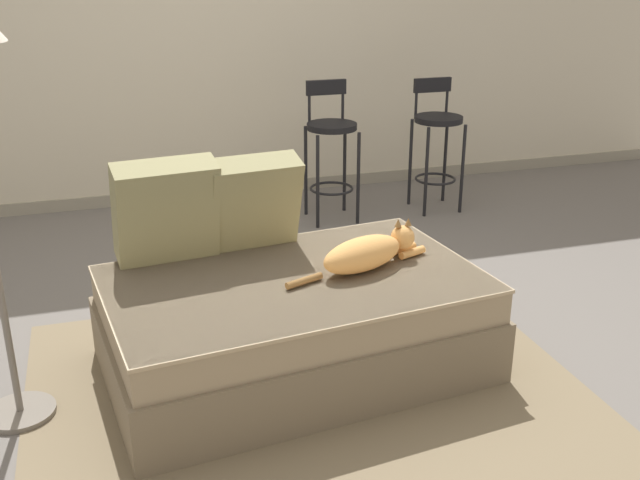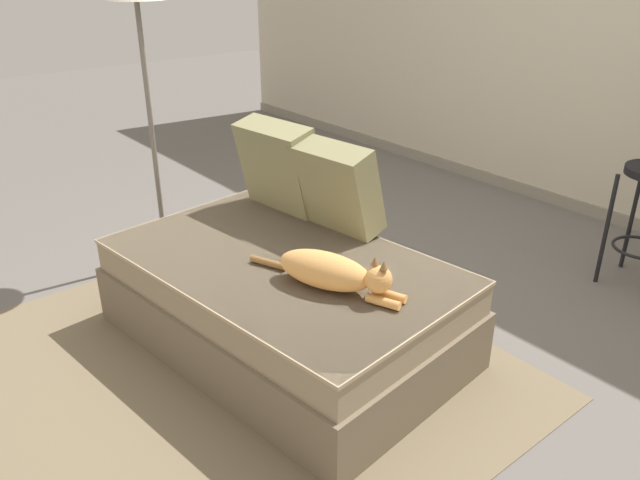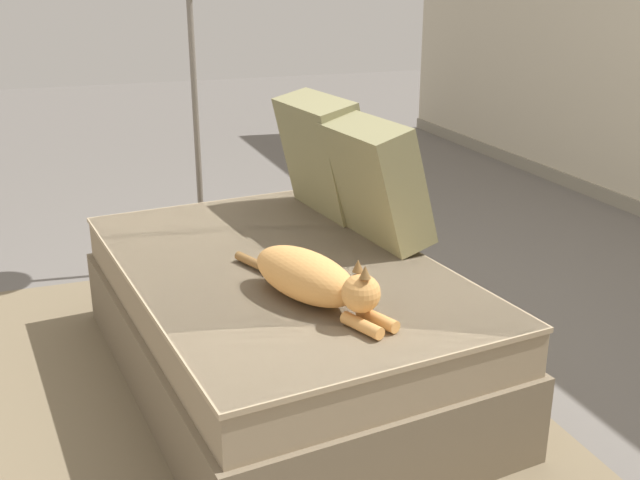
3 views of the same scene
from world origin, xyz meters
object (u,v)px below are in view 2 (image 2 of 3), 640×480
floor_lamp (137,9)px  throw_pillow_corner (280,166)px  throw_pillow_middle (337,187)px  cat (331,272)px  couch (283,301)px

floor_lamp → throw_pillow_corner: bearing=29.6°
throw_pillow_middle → cat: 0.60m
throw_pillow_middle → floor_lamp: (-1.08, -0.43, 0.76)m
couch → cat: size_ratio=2.39×
throw_pillow_corner → cat: 0.92m
couch → throw_pillow_middle: 0.60m
couch → floor_lamp: (-1.17, -0.03, 1.21)m
floor_lamp → cat: bearing=1.4°
throw_pillow_corner → throw_pillow_middle: size_ratio=1.06×
couch → throw_pillow_middle: size_ratio=3.81×
cat → floor_lamp: floor_lamp is taller
throw_pillow_corner → throw_pillow_middle: 0.41m
couch → throw_pillow_middle: bearing=102.3°
throw_pillow_middle → cat: size_ratio=0.63×
couch → cat: cat is taller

